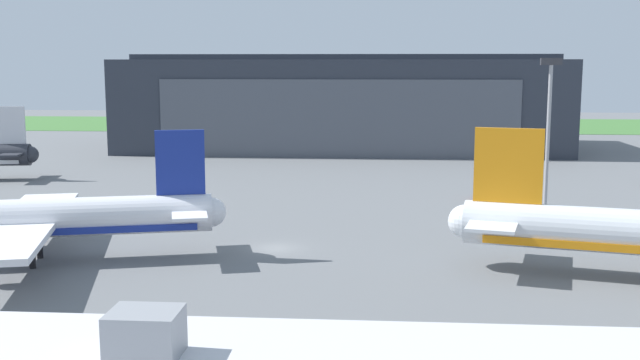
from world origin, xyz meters
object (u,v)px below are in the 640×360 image
object	(u,v)px
maintenance_hangar	(343,103)
apron_light_mast	(548,125)
stair_truck	(497,193)
airliner_near_left	(18,220)

from	to	relation	value
maintenance_hangar	apron_light_mast	distance (m)	80.66
stair_truck	airliner_near_left	bearing A→B (deg)	-143.07
airliner_near_left	apron_light_mast	bearing A→B (deg)	25.31
airliner_near_left	stair_truck	world-z (taller)	airliner_near_left
apron_light_mast	maintenance_hangar	bearing A→B (deg)	109.79
airliner_near_left	stair_truck	size ratio (longest dim) A/B	6.92
maintenance_hangar	stair_truck	world-z (taller)	maintenance_hangar
airliner_near_left	apron_light_mast	size ratio (longest dim) A/B	1.96
airliner_near_left	apron_light_mast	world-z (taller)	apron_light_mast
stair_truck	apron_light_mast	world-z (taller)	apron_light_mast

